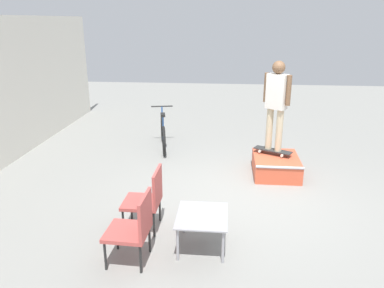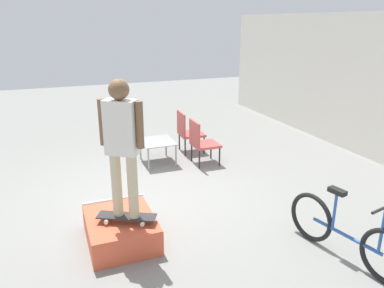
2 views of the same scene
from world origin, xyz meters
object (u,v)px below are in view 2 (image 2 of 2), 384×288
object	(u,v)px
skate_ramp_box	(121,229)
patio_chair_right	(201,141)
person_skater	(122,139)
bicycle	(346,234)
patio_chair_left	(187,130)
coffee_table	(157,144)
skateboard_on_ramp	(127,216)

from	to	relation	value
skate_ramp_box	patio_chair_right	world-z (taller)	patio_chair_right
person_skater	bicycle	world-z (taller)	person_skater
patio_chair_left	patio_chair_right	xyz separation A→B (m)	(0.80, -0.00, 0.00)
person_skater	bicycle	size ratio (longest dim) A/B	1.02
coffee_table	patio_chair_left	distance (m)	0.91
coffee_table	bicycle	bearing A→B (deg)	16.75
skate_ramp_box	person_skater	world-z (taller)	person_skater
skate_ramp_box	bicycle	distance (m)	2.86
skate_ramp_box	patio_chair_left	size ratio (longest dim) A/B	1.20
person_skater	coffee_table	xyz separation A→B (m)	(-2.79, 1.22, -1.06)
person_skater	patio_chair_right	world-z (taller)	person_skater
patio_chair_left	patio_chair_right	world-z (taller)	same
patio_chair_left	patio_chair_right	size ratio (longest dim) A/B	1.00
skateboard_on_ramp	person_skater	distance (m)	1.04
skate_ramp_box	patio_chair_right	xyz separation A→B (m)	(-2.23, 2.08, 0.33)
skate_ramp_box	skateboard_on_ramp	distance (m)	0.31
person_skater	patio_chair_left	xyz separation A→B (m)	(-3.19, 2.02, -0.97)
skateboard_on_ramp	skate_ramp_box	bearing A→B (deg)	138.14
person_skater	bicycle	xyz separation A→B (m)	(1.24, 2.43, -1.12)
coffee_table	skateboard_on_ramp	bearing A→B (deg)	-23.54
skate_ramp_box	bicycle	xyz separation A→B (m)	(1.40, 2.49, 0.18)
patio_chair_right	bicycle	distance (m)	3.66
skateboard_on_ramp	patio_chair_right	world-z (taller)	patio_chair_right
patio_chair_left	skateboard_on_ramp	bearing A→B (deg)	150.18
skate_ramp_box	patio_chair_left	bearing A→B (deg)	145.48
skate_ramp_box	coffee_table	bearing A→B (deg)	154.11
skate_ramp_box	bicycle	size ratio (longest dim) A/B	0.65
person_skater	bicycle	distance (m)	2.95
patio_chair_right	bicycle	bearing A→B (deg)	-173.00
person_skater	skateboard_on_ramp	bearing A→B (deg)	0.00
patio_chair_right	bicycle	size ratio (longest dim) A/B	0.54
patio_chair_left	bicycle	world-z (taller)	same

